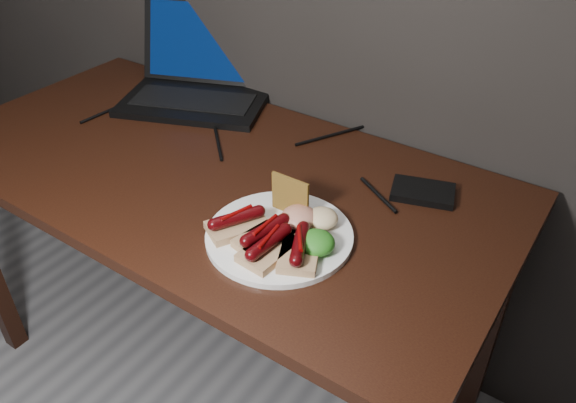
# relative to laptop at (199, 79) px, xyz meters

# --- Properties ---
(desk) EXTENTS (1.40, 0.70, 0.75)m
(desk) POSITION_rel_laptop_xyz_m (0.27, -0.28, -0.14)
(desk) COLOR black
(desk) RESTS_ON ground
(laptop) EXTENTS (0.48, 0.45, 0.25)m
(laptop) POSITION_rel_laptop_xyz_m (0.00, 0.00, 0.00)
(laptop) COLOR black
(laptop) RESTS_ON desk
(hard_drive) EXTENTS (0.15, 0.12, 0.02)m
(hard_drive) POSITION_rel_laptop_xyz_m (0.73, -0.10, -0.05)
(hard_drive) COLOR black
(hard_drive) RESTS_ON desk
(desk_cables) EXTENTS (0.87, 0.42, 0.01)m
(desk_cables) POSITION_rel_laptop_xyz_m (0.27, -0.13, -0.05)
(desk_cables) COLOR black
(desk_cables) RESTS_ON desk
(plate) EXTENTS (0.37, 0.37, 0.01)m
(plate) POSITION_rel_laptop_xyz_m (0.56, -0.40, -0.05)
(plate) COLOR white
(plate) RESTS_ON desk
(bread_sausage_left) EXTENTS (0.12, 0.13, 0.04)m
(bread_sausage_left) POSITION_rel_laptop_xyz_m (0.48, -0.43, -0.03)
(bread_sausage_left) COLOR tan
(bread_sausage_left) RESTS_ON plate
(bread_sausage_center) EXTENTS (0.09, 0.13, 0.04)m
(bread_sausage_center) POSITION_rel_laptop_xyz_m (0.55, -0.43, -0.03)
(bread_sausage_center) COLOR tan
(bread_sausage_center) RESTS_ON plate
(bread_sausage_right) EXTENTS (0.11, 0.13, 0.04)m
(bread_sausage_right) POSITION_rel_laptop_xyz_m (0.62, -0.43, -0.03)
(bread_sausage_right) COLOR tan
(bread_sausage_right) RESTS_ON plate
(bread_sausage_extra) EXTENTS (0.08, 0.12, 0.04)m
(bread_sausage_extra) POSITION_rel_laptop_xyz_m (0.57, -0.46, -0.03)
(bread_sausage_extra) COLOR tan
(bread_sausage_extra) RESTS_ON plate
(crispbread) EXTENTS (0.08, 0.01, 0.08)m
(crispbread) POSITION_rel_laptop_xyz_m (0.54, -0.33, -0.00)
(crispbread) COLOR olive
(crispbread) RESTS_ON plate
(salad_greens) EXTENTS (0.07, 0.07, 0.04)m
(salad_greens) POSITION_rel_laptop_xyz_m (0.64, -0.40, -0.02)
(salad_greens) COLOR #1C5A12
(salad_greens) RESTS_ON plate
(salsa_mound) EXTENTS (0.07, 0.07, 0.04)m
(salsa_mound) POSITION_rel_laptop_xyz_m (0.57, -0.36, -0.02)
(salsa_mound) COLOR #A11015
(salsa_mound) RESTS_ON plate
(coleslaw_mound) EXTENTS (0.06, 0.06, 0.04)m
(coleslaw_mound) POSITION_rel_laptop_xyz_m (0.61, -0.33, -0.03)
(coleslaw_mound) COLOR #ECE8CC
(coleslaw_mound) RESTS_ON plate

